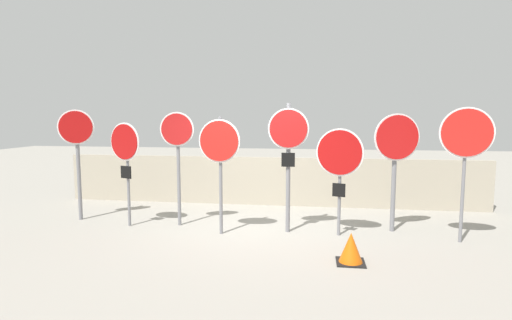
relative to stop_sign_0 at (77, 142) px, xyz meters
The scene contains 11 objects.
ground_plane 4.25m from the stop_sign_0, ahead, with size 40.00×40.00×0.00m, color gray.
fence_back 4.54m from the stop_sign_0, 28.07° to the left, with size 10.60×0.12×1.22m.
stop_sign_0 is the anchor object (origin of this frame).
stop_sign_1 1.31m from the stop_sign_0, 14.73° to the right, with size 0.73×0.29×2.12m.
stop_sign_2 2.28m from the stop_sign_0, ahead, with size 0.69×0.15×2.33m.
stop_sign_3 3.31m from the stop_sign_0, 10.40° to the right, with size 0.81×0.16×2.24m.
stop_sign_4 4.53m from the stop_sign_0, ahead, with size 0.77×0.15×2.49m.
stop_sign_5 5.49m from the stop_sign_0, ahead, with size 0.85×0.29×2.02m.
stop_sign_6 6.56m from the stop_sign_0, ahead, with size 0.88×0.27×2.30m.
stop_sign_7 7.63m from the stop_sign_0, ahead, with size 0.88×0.18×2.40m.
traffic_cone_0 6.04m from the stop_sign_0, 17.60° to the right, with size 0.43×0.43×0.48m.
Camera 1 is at (1.12, -7.60, 2.24)m, focal length 28.00 mm.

